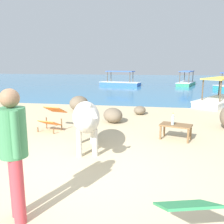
# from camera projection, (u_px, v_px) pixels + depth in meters

# --- Properties ---
(sand_beach) EXTENTS (18.00, 14.00, 0.04)m
(sand_beach) POSITION_uv_depth(u_px,v_px,m) (88.00, 174.00, 4.27)
(sand_beach) COLOR #CCB78E
(sand_beach) RESTS_ON ground
(water_surface) EXTENTS (60.00, 36.00, 0.03)m
(water_surface) POSITION_uv_depth(u_px,v_px,m) (145.00, 83.00, 25.51)
(water_surface) COLOR teal
(water_surface) RESTS_ON ground
(cow) EXTENTS (1.04, 2.01, 1.13)m
(cow) POSITION_uv_depth(u_px,v_px,m) (86.00, 117.00, 5.28)
(cow) COLOR beige
(cow) RESTS_ON sand_beach
(low_bench_table) EXTENTS (0.85, 0.64, 0.39)m
(low_bench_table) POSITION_uv_depth(u_px,v_px,m) (176.00, 127.00, 6.13)
(low_bench_table) COLOR brown
(low_bench_table) RESTS_ON sand_beach
(bottle) EXTENTS (0.07, 0.07, 0.30)m
(bottle) POSITION_uv_depth(u_px,v_px,m) (173.00, 120.00, 6.08)
(bottle) COLOR #A3C6D1
(bottle) RESTS_ON low_bench_table
(deck_chair_near) EXTENTS (0.67, 0.85, 0.68)m
(deck_chair_near) POSITION_uv_depth(u_px,v_px,m) (53.00, 117.00, 7.02)
(deck_chair_near) COLOR brown
(deck_chair_near) RESTS_ON sand_beach
(person_standing) EXTENTS (0.37, 0.41, 1.62)m
(person_standing) POSITION_uv_depth(u_px,v_px,m) (14.00, 146.00, 2.83)
(person_standing) COLOR #CC3D47
(person_standing) RESTS_ON sand_beach
(shore_rock_large) EXTENTS (0.87, 1.02, 0.61)m
(shore_rock_large) POSITION_uv_depth(u_px,v_px,m) (79.00, 103.00, 9.92)
(shore_rock_large) COLOR #756651
(shore_rock_large) RESTS_ON sand_beach
(shore_rock_medium) EXTENTS (0.89, 0.97, 0.48)m
(shore_rock_medium) POSITION_uv_depth(u_px,v_px,m) (113.00, 115.00, 7.94)
(shore_rock_medium) COLOR #756651
(shore_rock_medium) RESTS_ON sand_beach
(shore_rock_flat) EXTENTS (0.49, 0.60, 0.32)m
(shore_rock_flat) POSITION_uv_depth(u_px,v_px,m) (140.00, 110.00, 9.24)
(shore_rock_flat) COLOR #756651
(shore_rock_flat) RESTS_ON sand_beach
(boat_white) EXTENTS (2.91, 3.73, 1.29)m
(boat_white) POSITION_uv_depth(u_px,v_px,m) (219.00, 99.00, 11.47)
(boat_white) COLOR white
(boat_white) RESTS_ON water_surface
(boat_blue) EXTENTS (3.84, 2.03, 1.29)m
(boat_blue) POSITION_uv_depth(u_px,v_px,m) (120.00, 82.00, 21.87)
(boat_blue) COLOR #3866B7
(boat_blue) RESTS_ON water_surface
(boat_green) EXTENTS (2.15, 3.85, 1.29)m
(boat_green) POSITION_uv_depth(u_px,v_px,m) (186.00, 82.00, 21.95)
(boat_green) COLOR #338E66
(boat_green) RESTS_ON water_surface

